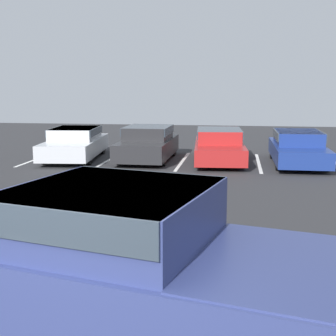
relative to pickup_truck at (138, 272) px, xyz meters
name	(u,v)px	position (x,y,z in m)	size (l,w,h in m)	color
stall_stripe_a	(40,158)	(-6.72, 12.84, -0.89)	(0.12, 4.40, 0.01)	white
stall_stripe_b	(110,159)	(-3.88, 12.84, -0.89)	(0.12, 4.40, 0.01)	white
stall_stripe_c	(183,161)	(-1.04, 12.84, -0.89)	(0.12, 4.40, 0.01)	white
stall_stripe_d	(259,163)	(1.80, 12.84, -0.89)	(0.12, 4.40, 0.01)	white
pickup_truck	(138,272)	(0.00, 0.00, 0.00)	(5.81, 3.35, 1.79)	navy
parked_sedan_a	(75,142)	(-5.25, 12.82, -0.25)	(2.26, 4.68, 1.21)	#B7BABF
parked_sedan_b	(148,142)	(-2.38, 12.94, -0.21)	(1.84, 4.23, 1.29)	#232326
parked_sedan_c	(219,144)	(0.33, 12.96, -0.25)	(2.09, 4.74, 1.22)	maroon
parked_sedan_d	(298,147)	(3.17, 12.73, -0.25)	(1.78, 4.51, 1.21)	navy
wheel_stop_curb	(144,149)	(-3.05, 15.41, -0.83)	(1.70, 0.20, 0.14)	#B7B2A8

